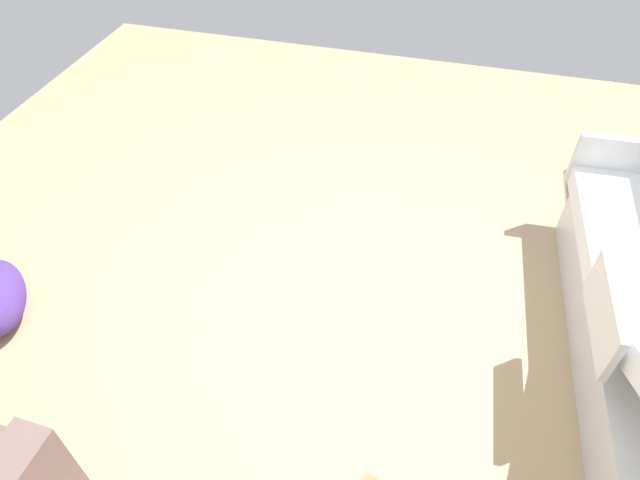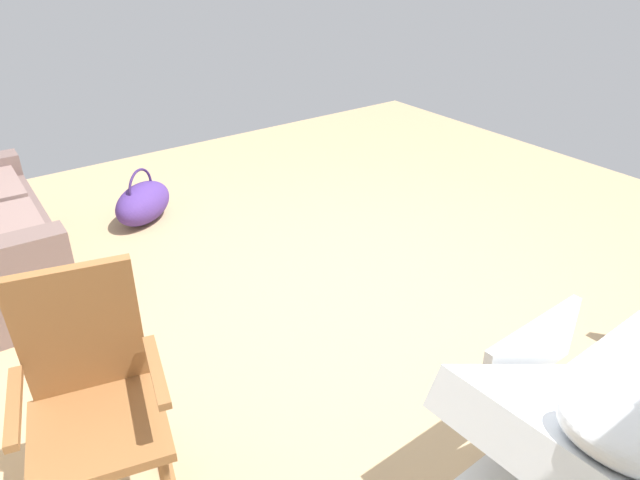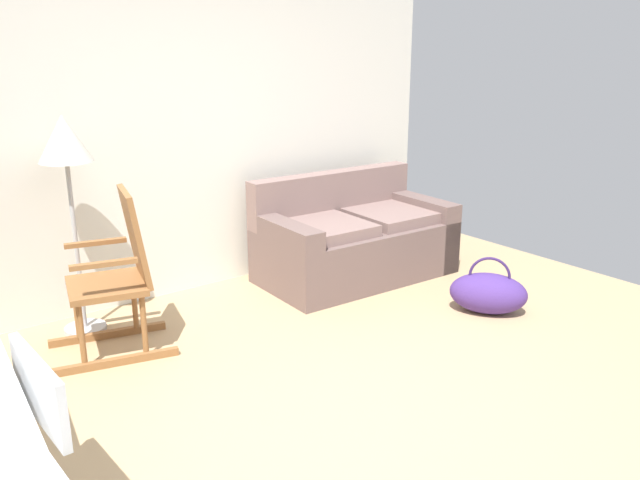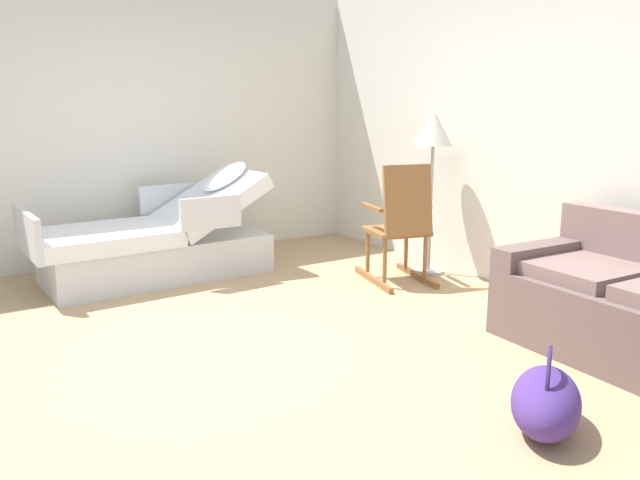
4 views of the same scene
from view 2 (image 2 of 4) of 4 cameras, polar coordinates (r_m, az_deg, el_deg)
name	(u,v)px [view 2 (image 2 of 4)]	position (r m, az deg, el deg)	size (l,w,h in m)	color
ground_plane	(361,298)	(3.70, 4.03, -5.60)	(6.55, 6.55, 0.00)	tan
rocking_chair	(95,405)	(2.40, -20.96, -14.69)	(0.85, 0.64, 1.05)	brown
duffel_bag	(143,203)	(4.76, -16.75, 3.48)	(0.59, 0.64, 0.43)	#472D7A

